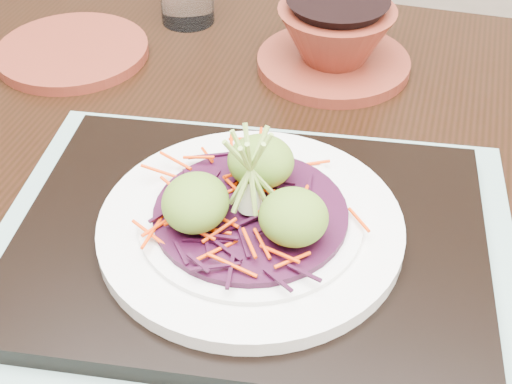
% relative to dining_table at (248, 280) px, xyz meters
% --- Properties ---
extents(dining_table, '(1.36, 0.95, 0.82)m').
position_rel_dining_table_xyz_m(dining_table, '(0.00, 0.00, 0.00)').
color(dining_table, black).
rests_on(dining_table, ground).
extents(placemat, '(0.46, 0.37, 0.00)m').
position_rel_dining_table_xyz_m(placemat, '(0.02, -0.06, 0.11)').
color(placemat, gray).
rests_on(placemat, dining_table).
extents(serving_tray, '(0.40, 0.31, 0.02)m').
position_rel_dining_table_xyz_m(serving_tray, '(0.02, -0.06, 0.12)').
color(serving_tray, black).
rests_on(serving_tray, placemat).
extents(white_plate, '(0.25, 0.25, 0.02)m').
position_rel_dining_table_xyz_m(white_plate, '(0.02, -0.06, 0.14)').
color(white_plate, silver).
rests_on(white_plate, serving_tray).
extents(cabbage_bed, '(0.16, 0.16, 0.01)m').
position_rel_dining_table_xyz_m(cabbage_bed, '(0.02, -0.06, 0.15)').
color(cabbage_bed, '#330A25').
rests_on(cabbage_bed, white_plate).
extents(carrot_julienne, '(0.19, 0.19, 0.01)m').
position_rel_dining_table_xyz_m(carrot_julienne, '(0.02, -0.06, 0.16)').
color(carrot_julienne, '#EC3804').
rests_on(carrot_julienne, cabbage_bed).
extents(guacamole_scoops, '(0.14, 0.12, 0.04)m').
position_rel_dining_table_xyz_m(guacamole_scoops, '(0.02, -0.06, 0.17)').
color(guacamole_scoops, '#557021').
rests_on(guacamole_scoops, cabbage_bed).
extents(scallion_garnish, '(0.06, 0.06, 0.09)m').
position_rel_dining_table_xyz_m(scallion_garnish, '(0.02, -0.06, 0.19)').
color(scallion_garnish, '#8AB147').
rests_on(scallion_garnish, cabbage_bed).
extents(terracotta_side_plate, '(0.22, 0.22, 0.01)m').
position_rel_dining_table_xyz_m(terracotta_side_plate, '(-0.26, 0.21, 0.11)').
color(terracotta_side_plate, maroon).
rests_on(terracotta_side_plate, dining_table).
extents(terracotta_bowl_set, '(0.21, 0.21, 0.07)m').
position_rel_dining_table_xyz_m(terracotta_bowl_set, '(0.04, 0.25, 0.14)').
color(terracotta_bowl_set, maroon).
rests_on(terracotta_bowl_set, dining_table).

